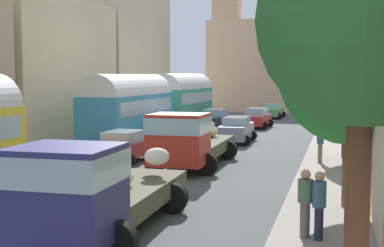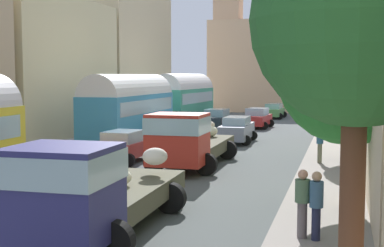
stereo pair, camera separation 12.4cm
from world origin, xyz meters
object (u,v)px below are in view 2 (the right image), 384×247
Objects in this scene: cargo_truck_1 at (188,140)px; car_6 at (217,119)px; car_5 at (173,130)px; pedestrian_1 at (320,143)px; pedestrian_0 at (316,203)px; pedestrian_2 at (302,201)px; car_2 at (274,111)px; car_0 at (237,129)px; car_1 at (257,118)px; car_4 at (123,147)px; parked_bus_1 at (129,105)px; parked_bus_2 at (184,97)px; cargo_truck_0 at (91,189)px.

car_6 is (-2.82, 17.91, -0.53)m from cargo_truck_1.
pedestrian_1 is (8.94, -6.55, 0.30)m from car_5.
pedestrian_2 is (-0.33, 0.12, -0.01)m from pedestrian_0.
cargo_truck_1 reaches higher than car_6.
car_2 is at bearing 97.97° from pedestrian_2.
pedestrian_1 is at bearing -55.04° from car_0.
car_1 is 1.00× the size of car_4.
car_1 is 2.08× the size of pedestrian_2.
cargo_truck_1 is 10.85m from pedestrian_2.
car_1 is (5.99, 11.20, -1.50)m from parked_bus_1.
car_2 is (6.07, 21.01, -1.55)m from parked_bus_1.
parked_bus_1 reaches higher than pedestrian_2.
pedestrian_0 is (11.62, -28.54, -1.28)m from parked_bus_2.
car_6 is (2.95, -1.17, -1.56)m from parked_bus_2.
car_2 is at bearing 79.69° from car_5.
parked_bus_1 is at bearing 123.51° from pedestrian_2.
parked_bus_2 is at bearing 122.91° from car_0.
parked_bus_2 is 18.38m from car_4.
parked_bus_1 reaches higher than car_4.
car_6 is at bearing 110.80° from car_0.
parked_bus_1 is 21.02m from pedestrian_0.
car_6 is at bearing 107.03° from pedestrian_2.
car_1 is at bearing 22.70° from car_6.
car_2 is 2.23× the size of pedestrian_2.
pedestrian_2 is (5.36, -38.27, 0.31)m from car_2.
parked_bus_1 is 7.59m from car_4.
cargo_truck_0 reaches higher than pedestrian_1.
parked_bus_2 is 4.76× the size of pedestrian_0.
car_5 is (-4.06, 19.45, -0.57)m from cargo_truck_0.
pedestrian_2 is at bearing -74.64° from car_0.
cargo_truck_1 is at bearing -15.18° from car_4.
parked_bus_2 reaches higher than car_6.
car_1 is 29.15m from pedestrian_0.
cargo_truck_0 is 4.08× the size of pedestrian_1.
pedestrian_0 is (5.77, -28.58, 0.26)m from car_1.
car_4 is (2.51, -7.00, -1.53)m from parked_bus_1.
car_4 is 7.95m from car_5.
pedestrian_2 is at bearing 160.67° from pedestrian_0.
car_5 reaches higher than car_2.
pedestrian_2 is (5.44, -28.46, 0.26)m from car_1.
car_2 is 2.27× the size of pedestrian_1.
car_6 is 2.08× the size of pedestrian_2.
cargo_truck_0 is (6.34, -29.66, -1.02)m from parked_bus_2.
car_4 reaches higher than car_5.
pedestrian_0 is at bearing -55.91° from parked_bus_1.
pedestrian_2 reaches higher than car_1.
car_2 is at bearing 89.67° from cargo_truck_1.
cargo_truck_0 is 1.92× the size of car_1.
cargo_truck_0 is 13.80m from pedestrian_1.
pedestrian_1 reaches higher than car_6.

